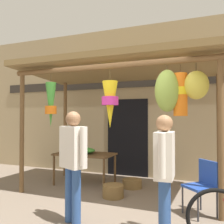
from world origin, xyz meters
TOP-DOWN VIEW (x-y plane):
  - ground_plane at (0.00, 0.00)m, footprint 30.00×30.00m
  - shop_facade at (-0.00, 2.53)m, footprint 9.89×0.29m
  - market_stall_canopy at (-0.02, 0.84)m, footprint 4.24×2.12m
  - display_table at (-1.09, 1.18)m, footprint 1.33×0.72m
  - flower_heap_on_table at (-1.16, 1.14)m, footprint 0.67×0.47m
  - folding_chair at (1.47, 0.31)m, footprint 0.57×0.57m
  - wicker_basket_by_table at (-0.16, 0.58)m, footprint 0.40×0.40m
  - wicker_basket_spare at (-0.02, 1.34)m, footprint 0.41×0.41m
  - customer_foreground at (-0.27, -0.72)m, footprint 0.54×0.37m
  - shopper_by_bananas at (1.06, -0.75)m, footprint 0.24×0.59m

SIDE VIEW (x-z plane):
  - ground_plane at x=0.00m, z-range 0.00..0.00m
  - wicker_basket_spare at x=-0.02m, z-range 0.00..0.18m
  - wicker_basket_by_table at x=-0.16m, z-range 0.00..0.24m
  - folding_chair at x=1.47m, z-range 0.08..0.92m
  - display_table at x=-1.09m, z-range 0.28..0.99m
  - flower_heap_on_table at x=-1.16m, z-range 0.71..0.85m
  - shopper_by_bananas at x=1.06m, z-range 0.13..1.69m
  - customer_foreground at x=-0.27m, z-range 0.14..1.75m
  - shop_facade at x=0.00m, z-range 0.00..3.91m
  - market_stall_canopy at x=-0.02m, z-range 1.01..3.68m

